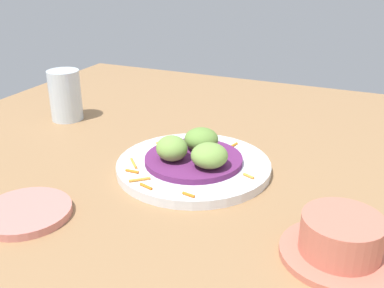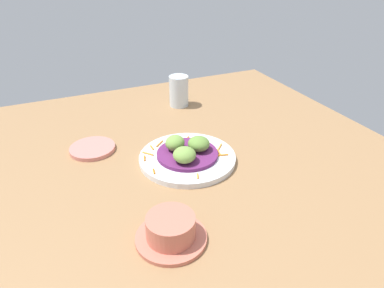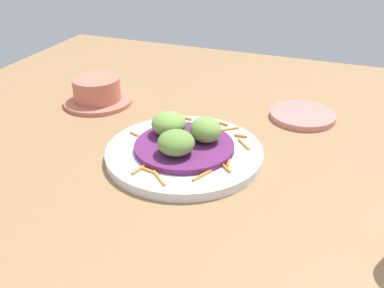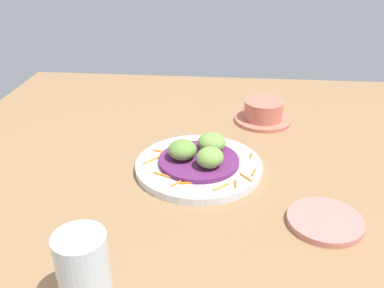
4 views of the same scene
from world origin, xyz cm
name	(u,v)px [view 2 (image 2 of 4)]	position (x,y,z in cm)	size (l,w,h in cm)	color
table_surface	(187,164)	(0.00, 0.00, 1.00)	(110.00, 110.00, 2.00)	#936D47
main_plate	(186,159)	(-0.41, 0.43, 2.70)	(23.74, 23.74, 1.40)	silver
cabbage_bed	(186,155)	(-0.41, 0.43, 3.85)	(15.01, 15.01, 0.90)	#60235B
carrot_garnish	(185,150)	(2.48, -0.41, 3.60)	(19.48, 20.92, 0.40)	orange
guac_scoop_left	(175,143)	(2.62, 2.17, 6.15)	(5.07, 4.70, 3.70)	#759E47
guac_scoop_center	(184,155)	(-3.43, 2.19, 6.07)	(5.41, 5.41, 3.54)	#759E47
guac_scoop_right	(199,144)	(-0.43, -3.06, 6.05)	(5.37, 5.38, 3.50)	olive
side_plate_small	(92,148)	(14.52, 20.57, 2.52)	(11.60, 11.60, 1.04)	tan
terracotta_bowl	(171,230)	(-23.26, 13.21, 4.20)	(13.04, 13.04, 5.06)	#C66B56
water_glass	(179,91)	(32.54, -10.99, 6.99)	(6.25, 6.25, 9.98)	silver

